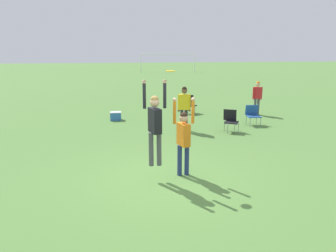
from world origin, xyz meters
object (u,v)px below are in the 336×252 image
(camping_chair_1, at_px, (253,114))
(person_spectator_near, at_px, (184,104))
(person_defending, at_px, (183,135))
(cooler_box, at_px, (116,116))
(frisbee, at_px, (170,71))
(person_spectator_far, at_px, (257,95))
(camping_chair_0, at_px, (231,119))
(camping_chair_2, at_px, (189,103))
(person_jumping, at_px, (155,121))

(camping_chair_1, distance_m, person_spectator_near, 3.21)
(person_defending, height_order, cooler_box, person_defending)
(frisbee, xyz_separation_m, camping_chair_1, (4.28, 5.16, -2.24))
(person_defending, distance_m, person_spectator_far, 8.78)
(frisbee, distance_m, camping_chair_0, 5.60)
(camping_chair_0, bearing_deg, camping_chair_1, -116.81)
(frisbee, distance_m, camping_chair_1, 7.06)
(frisbee, xyz_separation_m, person_spectator_near, (1.18, 4.58, -1.65))
(frisbee, height_order, camping_chair_0, frisbee)
(camping_chair_0, distance_m, camping_chair_2, 3.88)
(person_spectator_near, height_order, cooler_box, person_spectator_near)
(person_jumping, height_order, frisbee, frisbee)
(cooler_box, bearing_deg, person_spectator_near, -39.03)
(cooler_box, bearing_deg, camping_chair_2, 17.02)
(frisbee, bearing_deg, person_jumping, -146.17)
(person_defending, relative_size, camping_chair_0, 2.37)
(camping_chair_1, relative_size, person_spectator_near, 0.48)
(person_jumping, relative_size, camping_chair_2, 2.40)
(person_jumping, xyz_separation_m, camping_chair_2, (2.46, 8.23, -1.02))
(camping_chair_2, bearing_deg, cooler_box, -13.71)
(camping_chair_1, relative_size, cooler_box, 1.71)
(person_defending, bearing_deg, person_spectator_near, 152.86)
(person_jumping, relative_size, person_spectator_far, 1.30)
(person_jumping, bearing_deg, camping_chair_2, -33.50)
(person_defending, xyz_separation_m, person_spectator_far, (4.95, 7.25, -0.11))
(camping_chair_2, distance_m, person_spectator_far, 3.36)
(person_jumping, height_order, person_defending, person_jumping)
(person_defending, relative_size, person_spectator_far, 1.25)
(camping_chair_2, height_order, cooler_box, camping_chair_2)
(camping_chair_0, xyz_separation_m, person_spectator_far, (2.30, 3.02, 0.48))
(camping_chair_1, height_order, person_spectator_far, person_spectator_far)
(person_jumping, relative_size, frisbee, 9.12)
(person_spectator_far, bearing_deg, cooler_box, -141.05)
(camping_chair_1, relative_size, camping_chair_2, 0.94)
(person_spectator_near, relative_size, person_spectator_far, 1.07)
(camping_chair_1, xyz_separation_m, person_spectator_near, (-3.10, -0.58, 0.58))
(camping_chair_1, bearing_deg, person_jumping, 54.07)
(frisbee, height_order, camping_chair_1, frisbee)
(person_spectator_near, xyz_separation_m, person_spectator_far, (4.11, 2.62, -0.09))
(camping_chair_2, bearing_deg, camping_chair_1, 97.98)
(camping_chair_0, relative_size, camping_chair_1, 1.03)
(person_spectator_far, bearing_deg, frisbee, -90.41)
(camping_chair_0, bearing_deg, cooler_box, -3.79)
(person_defending, relative_size, camping_chair_2, 2.30)
(camping_chair_2, height_order, person_spectator_near, person_spectator_near)
(person_spectator_far, bearing_deg, camping_chair_0, -91.41)
(person_jumping, bearing_deg, frisbee, -73.00)
(camping_chair_2, bearing_deg, person_spectator_near, 44.84)
(frisbee, bearing_deg, camping_chair_1, 50.29)
(person_spectator_far, bearing_deg, person_spectator_near, -111.57)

